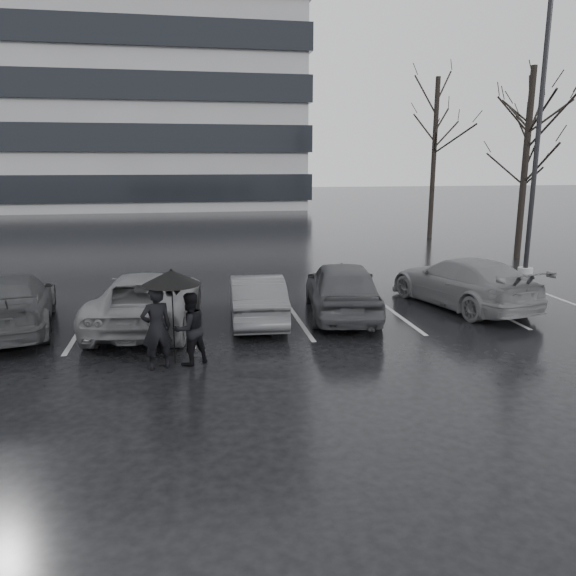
% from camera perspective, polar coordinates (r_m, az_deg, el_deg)
% --- Properties ---
extents(ground, '(160.00, 160.00, 0.00)m').
position_cam_1_polar(ground, '(13.14, 0.11, -5.66)').
color(ground, black).
rests_on(ground, ground).
extents(car_main, '(2.49, 4.75, 1.54)m').
position_cam_1_polar(car_main, '(15.39, 5.53, 0.01)').
color(car_main, black).
rests_on(car_main, ground).
extents(car_west_a, '(1.54, 3.93, 1.27)m').
position_cam_1_polar(car_west_a, '(14.77, -3.20, -1.02)').
color(car_west_a, '#2F2E31').
rests_on(car_west_a, ground).
extents(car_west_b, '(2.96, 5.31, 1.41)m').
position_cam_1_polar(car_west_b, '(14.79, -14.08, -1.12)').
color(car_west_b, '#515154').
rests_on(car_west_b, ground).
extents(car_west_c, '(2.83, 5.21, 1.43)m').
position_cam_1_polar(car_west_c, '(15.56, -26.45, -1.35)').
color(car_west_c, black).
rests_on(car_west_c, ground).
extents(car_east, '(3.15, 5.32, 1.44)m').
position_cam_1_polar(car_east, '(17.05, 17.29, 0.57)').
color(car_east, '#515154').
rests_on(car_east, ground).
extents(pedestrian_left, '(0.73, 0.60, 1.72)m').
position_cam_1_polar(pedestrian_left, '(11.65, -13.22, -3.99)').
color(pedestrian_left, black).
rests_on(pedestrian_left, ground).
extents(pedestrian_right, '(0.94, 0.88, 1.53)m').
position_cam_1_polar(pedestrian_right, '(11.81, -9.96, -4.09)').
color(pedestrian_right, black).
rests_on(pedestrian_right, ground).
extents(umbrella, '(1.20, 1.20, 2.03)m').
position_cam_1_polar(umbrella, '(11.63, -11.77, 1.07)').
color(umbrella, black).
rests_on(umbrella, ground).
extents(lamp_post, '(0.55, 0.55, 10.00)m').
position_cam_1_polar(lamp_post, '(22.74, 23.95, 12.76)').
color(lamp_post, '#949497').
rests_on(lamp_post, ground).
extents(stall_stripes, '(19.72, 5.00, 0.00)m').
position_cam_1_polar(stall_stripes, '(15.40, -4.47, -2.91)').
color(stall_stripes, '#ACACAE').
rests_on(stall_stripes, ground).
extents(tree_east, '(0.26, 0.26, 8.00)m').
position_cam_1_polar(tree_east, '(26.41, 22.96, 11.44)').
color(tree_east, black).
rests_on(tree_east, ground).
extents(tree_ne, '(0.26, 0.26, 7.00)m').
position_cam_1_polar(tree_ne, '(31.13, 22.81, 10.58)').
color(tree_ne, black).
rests_on(tree_ne, ground).
extents(tree_north, '(0.26, 0.26, 8.50)m').
position_cam_1_polar(tree_north, '(32.11, 14.59, 12.53)').
color(tree_north, black).
rests_on(tree_north, ground).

